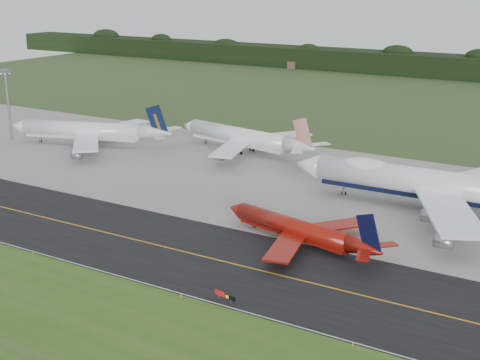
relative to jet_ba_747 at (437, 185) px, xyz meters
name	(u,v)px	position (x,y,z in m)	size (l,w,h in m)	color
ground	(238,255)	(-26.25, -46.68, -6.36)	(600.00, 600.00, 0.00)	#304B23
grass_verge	(122,332)	(-26.25, -81.68, -6.35)	(400.00, 30.00, 0.01)	#295519
taxiway	(228,262)	(-26.25, -50.68, -6.35)	(400.00, 32.00, 0.02)	black
apron	(339,189)	(-26.25, 4.32, -6.35)	(400.00, 78.00, 0.01)	gray
taxiway_centreline	(228,262)	(-26.25, -50.68, -6.33)	(400.00, 0.40, 0.00)	orange
taxiway_edge_line	(181,293)	(-26.25, -66.18, -6.33)	(400.00, 0.25, 0.00)	silver
jet_ba_747	(437,185)	(0.00, 0.00, 0.00)	(74.11, 61.56, 18.68)	white
jet_red_737	(301,230)	(-18.40, -34.79, -3.39)	(39.40, 31.59, 10.72)	maroon
jet_navy_gold	(91,131)	(-114.62, 6.81, -1.54)	(55.61, 47.26, 14.65)	white
jet_star_tail	(245,138)	(-66.49, 24.73, -1.62)	(53.72, 44.37, 14.21)	white
floodlight_mast	(7,92)	(-143.73, -1.02, 10.04)	(2.95, 2.95, 23.80)	slate
taxiway_sign	(225,296)	(-18.05, -64.70, -5.28)	(4.51, 1.05, 1.52)	slate
edge_marker_left	(33,253)	(-61.47, -67.18, -6.11)	(0.16, 0.16, 0.50)	yellow
edge_marker_center	(181,296)	(-25.42, -67.18, -6.11)	(0.16, 0.16, 0.50)	yellow
edge_marker_right	(353,345)	(6.02, -67.18, -6.11)	(0.16, 0.16, 0.50)	yellow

